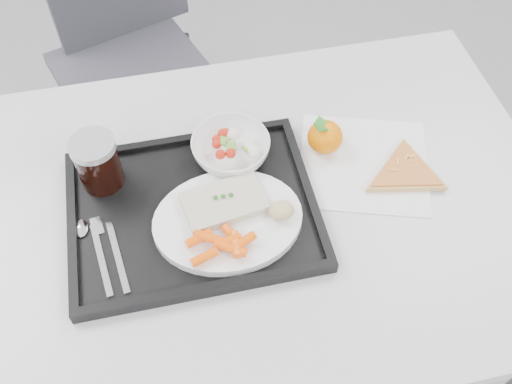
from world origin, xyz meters
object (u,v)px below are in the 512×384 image
at_px(tray, 193,211).
at_px(tangerine, 325,137).
at_px(table, 243,225).
at_px(dinner_plate, 228,221).
at_px(salad_bowl, 231,149).
at_px(cola_glass, 98,162).
at_px(pizza_slice, 405,172).
at_px(chair, 127,35).

xyz_separation_m(tray, tangerine, (0.28, 0.10, 0.03)).
relative_size(table, dinner_plate, 4.44).
distance_m(salad_bowl, tangerine, 0.19).
bearing_deg(salad_bowl, table, -90.40).
distance_m(cola_glass, tangerine, 0.44).
xyz_separation_m(table, tangerine, (0.19, 0.10, 0.10)).
bearing_deg(dinner_plate, salad_bowl, 77.09).
xyz_separation_m(cola_glass, tangerine, (0.44, 0.00, -0.04)).
relative_size(salad_bowl, pizza_slice, 0.66).
height_order(salad_bowl, tangerine, tangerine).
bearing_deg(pizza_slice, tray, -179.78).
height_order(table, cola_glass, cola_glass).
bearing_deg(table, pizza_slice, 0.42).
relative_size(chair, salad_bowl, 6.11).
height_order(cola_glass, pizza_slice, cola_glass).
bearing_deg(tray, dinner_plate, -37.66).
relative_size(table, tray, 2.67).
bearing_deg(cola_glass, table, -22.56).
relative_size(tray, pizza_slice, 1.96).
relative_size(cola_glass, pizza_slice, 0.47).
distance_m(tray, cola_glass, 0.20).
relative_size(salad_bowl, cola_glass, 1.41).
height_order(dinner_plate, pizza_slice, dinner_plate).
height_order(tangerine, pizza_slice, tangerine).
bearing_deg(tray, tangerine, 19.98).
xyz_separation_m(chair, dinner_plate, (0.15, -0.87, 0.24)).
distance_m(table, dinner_plate, 0.11).
height_order(salad_bowl, cola_glass, cola_glass).
bearing_deg(pizza_slice, salad_bowl, 161.76).
bearing_deg(tangerine, chair, 117.55).
xyz_separation_m(cola_glass, pizza_slice, (0.57, -0.10, -0.06)).
xyz_separation_m(dinner_plate, cola_glass, (-0.21, 0.15, 0.05)).
height_order(dinner_plate, salad_bowl, salad_bowl).
relative_size(chair, cola_glass, 8.61).
xyz_separation_m(table, pizza_slice, (0.32, 0.00, 0.08)).
bearing_deg(chair, salad_bowl, -75.23).
distance_m(chair, pizza_slice, 1.00).
distance_m(tray, tangerine, 0.30).
height_order(salad_bowl, pizza_slice, salad_bowl).
bearing_deg(chair, tangerine, -62.45).
bearing_deg(table, tangerine, 28.57).
relative_size(table, tangerine, 13.01).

